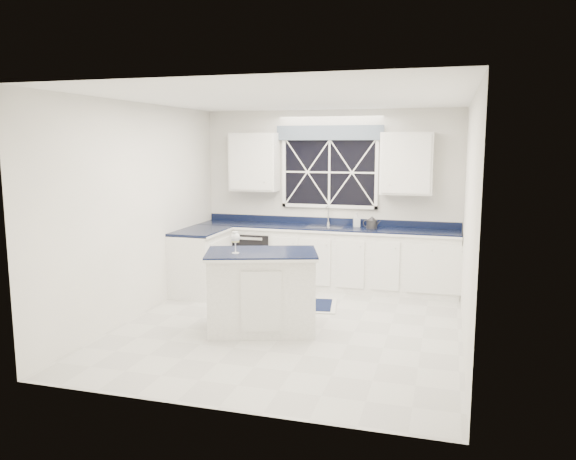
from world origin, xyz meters
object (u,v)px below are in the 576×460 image
(dishwasher, at_px, (257,257))
(kettle, at_px, (372,223))
(wine_glass, at_px, (235,238))
(soap_bottle, at_px, (357,220))
(faucet, at_px, (328,215))
(island, at_px, (262,291))

(dishwasher, relative_size, kettle, 3.12)
(kettle, height_order, wine_glass, wine_glass)
(wine_glass, height_order, soap_bottle, wine_glass)
(faucet, bearing_deg, wine_glass, -101.66)
(faucet, height_order, wine_glass, faucet)
(wine_glass, bearing_deg, soap_bottle, 68.40)
(faucet, xyz_separation_m, soap_bottle, (0.46, -0.07, -0.05))
(wine_glass, xyz_separation_m, soap_bottle, (0.99, 2.50, -0.07))
(island, distance_m, kettle, 2.45)
(faucet, bearing_deg, island, -96.71)
(kettle, distance_m, soap_bottle, 0.28)
(dishwasher, distance_m, kettle, 1.90)
(wine_glass, bearing_deg, kettle, 62.47)
(kettle, bearing_deg, dishwasher, -176.72)
(faucet, bearing_deg, soap_bottle, -9.18)
(dishwasher, bearing_deg, wine_glass, -76.52)
(faucet, xyz_separation_m, island, (-0.28, -2.39, -0.62))
(dishwasher, height_order, kettle, kettle)
(island, relative_size, soap_bottle, 6.67)
(kettle, bearing_deg, wine_glass, -113.95)
(kettle, bearing_deg, faucet, 167.41)
(dishwasher, height_order, island, island)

